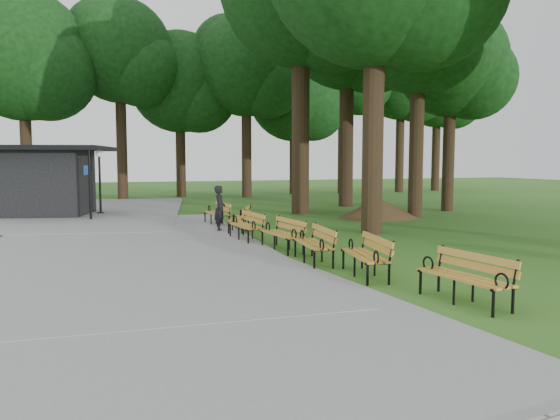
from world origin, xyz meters
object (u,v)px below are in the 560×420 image
object	(u,v)px
kiosk	(43,181)
bench_6	(217,214)
bench_0	(464,278)
lawn_tree_1	(419,31)
lamp_post	(99,168)
bench_1	(365,256)
bench_4	(246,226)
bench_5	(239,219)
dirt_mound	(378,208)
lawn_tree_5	(451,62)
person	(220,209)
bench_2	(313,244)
bench_3	(282,234)
lawn_tree_4	(347,26)

from	to	relation	value
kiosk	bench_6	distance (m)	8.80
bench_0	lawn_tree_1	bearing A→B (deg)	142.14
lamp_post	bench_1	world-z (taller)	lamp_post
bench_4	bench_5	xyz separation A→B (m)	(0.32, 2.07, 0.00)
dirt_mound	lawn_tree_5	bearing A→B (deg)	19.88
person	dirt_mound	size ratio (longest dim) A/B	0.54
bench_0	bench_2	xyz separation A→B (m)	(-1.02, 4.23, 0.00)
bench_4	lawn_tree_5	size ratio (longest dim) A/B	0.20
bench_1	lawn_tree_5	xyz separation A→B (m)	(10.76, 11.96, 6.60)
bench_3	lawn_tree_4	xyz separation A→B (m)	(7.82, 12.26, 8.91)
bench_0	bench_5	world-z (taller)	same
kiosk	person	bearing A→B (deg)	-37.42
person	kiosk	xyz separation A→B (m)	(-6.17, 7.67, 0.73)
bench_2	lawn_tree_1	distance (m)	13.43
lamp_post	bench_0	distance (m)	18.89
lawn_tree_5	kiosk	bearing A→B (deg)	168.40
bench_5	bench_6	bearing A→B (deg)	-147.82
bench_5	lawn_tree_4	distance (m)	14.45
bench_0	lawn_tree_4	size ratio (longest dim) A/B	0.15
lamp_post	bench_3	distance (m)	12.79
bench_0	bench_2	bearing A→B (deg)	-174.66
kiosk	bench_3	bearing A→B (deg)	-46.44
dirt_mound	bench_3	bearing A→B (deg)	-135.08
lawn_tree_4	lawn_tree_5	distance (m)	5.76
person	lamp_post	distance (m)	8.48
bench_0	bench_6	world-z (taller)	same
bench_0	kiosk	bearing A→B (deg)	-164.32
bench_6	bench_1	bearing A→B (deg)	1.23
bench_3	lawn_tree_4	distance (m)	17.06
lawn_tree_5	lawn_tree_1	bearing A→B (deg)	-145.68
kiosk	dirt_mound	distance (m)	14.63
lawn_tree_4	kiosk	bearing A→B (deg)	-179.21
lamp_post	bench_6	world-z (taller)	lamp_post
kiosk	bench_0	bearing A→B (deg)	-52.27
bench_5	lawn_tree_1	distance (m)	11.19
bench_4	bench_5	bearing A→B (deg)	166.39
dirt_mound	bench_6	xyz separation A→B (m)	(-7.10, -0.46, 0.03)
bench_2	lawn_tree_5	xyz separation A→B (m)	(11.19, 10.18, 6.60)
dirt_mound	lamp_post	bearing A→B (deg)	154.97
bench_2	lawn_tree_1	bearing A→B (deg)	140.60
bench_6	lawn_tree_4	world-z (taller)	lawn_tree_4
kiosk	bench_4	world-z (taller)	kiosk
bench_2	lawn_tree_4	size ratio (longest dim) A/B	0.15
lawn_tree_1	dirt_mound	bearing A→B (deg)	160.61
bench_3	person	bearing A→B (deg)	-177.02
person	lamp_post	bearing A→B (deg)	43.69
bench_3	lawn_tree_5	distance (m)	15.53
person	lamp_post	world-z (taller)	lamp_post
lamp_post	lawn_tree_4	size ratio (longest dim) A/B	0.23
bench_2	bench_4	distance (m)	3.97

